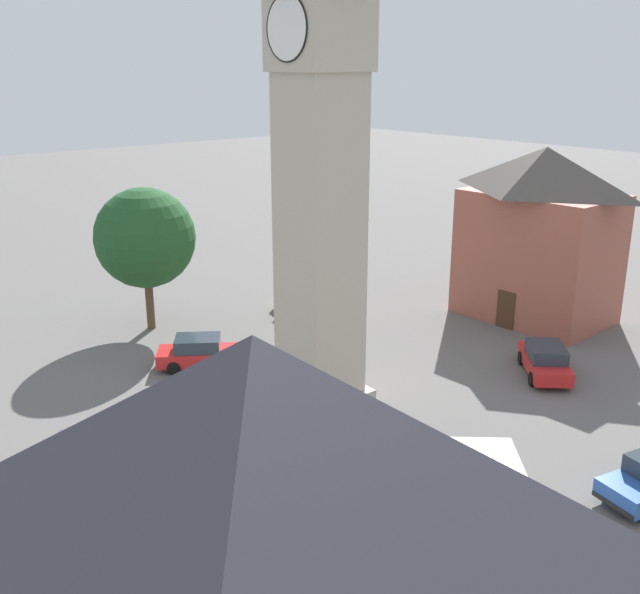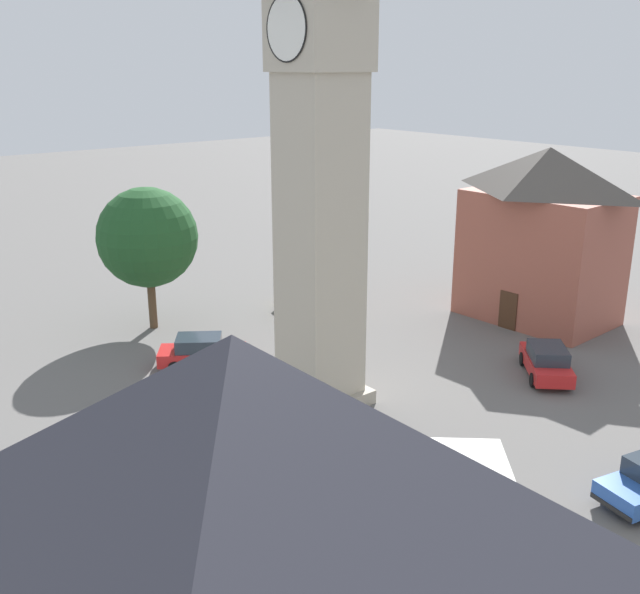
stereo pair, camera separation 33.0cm
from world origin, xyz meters
name	(u,v)px [view 2 (the right image)]	position (x,y,z in m)	size (l,w,h in m)	color
ground_plane	(320,401)	(0.00, 0.00, 0.00)	(200.00, 200.00, 0.00)	#605E5B
clock_tower	(320,58)	(0.00, 0.00, 14.04)	(4.13, 4.13, 23.93)	#A59C89
car_blue_kerb	(305,302)	(-9.26, 6.52, 0.76)	(4.38, 2.47, 1.53)	gold
car_silver_kerb	(345,520)	(7.96, -5.62, 0.76)	(2.78, 4.44, 1.53)	#236B38
car_red_corner	(546,361)	(4.68, 9.72, 0.76)	(4.14, 4.08, 1.53)	red
car_white_side	(202,352)	(-6.48, -1.97, 0.76)	(3.78, 4.33, 1.53)	red
pedestrian	(260,455)	(3.57, -5.64, 1.01)	(0.42, 0.42, 1.69)	#2D3351
tree	(147,238)	(-12.93, -1.19, 5.07)	(5.34, 5.34, 7.76)	brown
building_terrace_right	(543,234)	(-0.48, 16.35, 4.91)	(8.40, 5.91, 9.63)	#995142
road_sign	(346,294)	(-6.22, 7.00, 1.90)	(0.60, 0.07, 2.80)	gray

